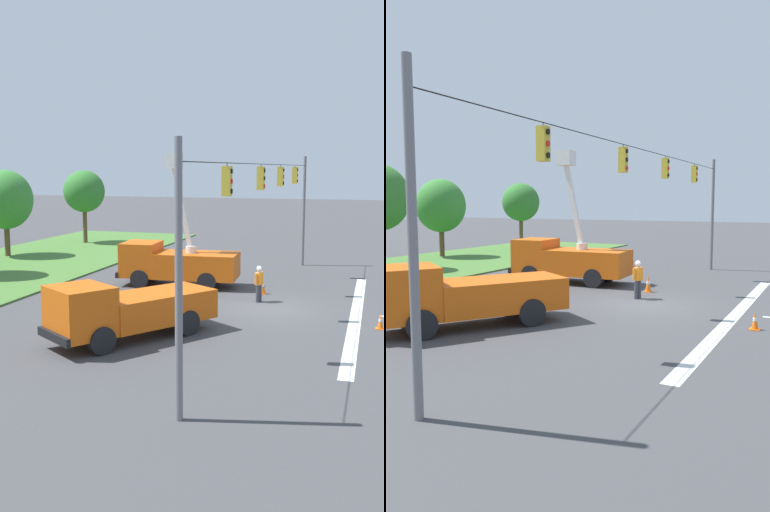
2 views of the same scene
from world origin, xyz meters
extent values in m
plane|color=#424244|center=(0.00, 0.00, 0.00)|extent=(200.00, 200.00, 0.00)
cube|color=silver|center=(0.00, -3.95, 0.00)|extent=(17.60, 0.50, 0.01)
cylinder|color=slate|center=(-13.00, 0.00, 3.60)|extent=(0.20, 0.20, 7.20)
cylinder|color=slate|center=(13.00, 0.00, 3.60)|extent=(0.20, 0.20, 7.20)
cylinder|color=black|center=(0.00, 0.00, 6.60)|extent=(26.00, 0.03, 0.03)
cylinder|color=black|center=(-8.10, 0.00, 6.55)|extent=(0.02, 0.02, 0.10)
cube|color=gold|center=(-8.10, 0.00, 6.02)|extent=(0.32, 0.28, 0.96)
cylinder|color=black|center=(-8.10, -0.16, 6.34)|extent=(0.16, 0.05, 0.16)
cylinder|color=red|center=(-8.10, -0.16, 6.02)|extent=(0.16, 0.05, 0.16)
cylinder|color=black|center=(-8.10, -0.16, 5.70)|extent=(0.16, 0.05, 0.16)
cylinder|color=black|center=(-2.31, 0.00, 6.55)|extent=(0.02, 0.02, 0.10)
cube|color=gold|center=(-2.31, 0.00, 6.02)|extent=(0.32, 0.28, 0.96)
cylinder|color=black|center=(-2.31, -0.16, 6.34)|extent=(0.16, 0.05, 0.16)
cylinder|color=black|center=(-2.31, -0.16, 6.02)|extent=(0.16, 0.05, 0.16)
cylinder|color=red|center=(-2.31, -0.16, 5.70)|extent=(0.16, 0.05, 0.16)
cylinder|color=black|center=(2.87, 0.00, 6.55)|extent=(0.02, 0.02, 0.10)
cube|color=gold|center=(2.87, 0.00, 6.02)|extent=(0.32, 0.28, 0.96)
cylinder|color=black|center=(2.87, -0.16, 6.34)|extent=(0.16, 0.05, 0.16)
cylinder|color=red|center=(2.87, -0.16, 6.02)|extent=(0.16, 0.05, 0.16)
cylinder|color=black|center=(2.87, -0.16, 5.70)|extent=(0.16, 0.05, 0.16)
cylinder|color=black|center=(8.18, 0.00, 6.55)|extent=(0.02, 0.02, 0.10)
cube|color=gold|center=(8.18, 0.00, 6.02)|extent=(0.32, 0.28, 0.96)
cylinder|color=black|center=(8.18, -0.16, 6.34)|extent=(0.16, 0.05, 0.16)
cylinder|color=red|center=(8.18, -0.16, 6.02)|extent=(0.16, 0.05, 0.16)
cylinder|color=black|center=(8.18, -0.16, 5.70)|extent=(0.16, 0.05, 0.16)
cylinder|color=brown|center=(10.32, 20.96, 1.25)|extent=(0.39, 0.39, 2.50)
ellipsoid|color=#387F33|center=(10.32, 20.96, 4.19)|extent=(3.96, 3.91, 4.26)
cylinder|color=brown|center=(19.13, 19.23, 1.48)|extent=(0.36, 0.36, 2.96)
ellipsoid|color=#33752D|center=(19.13, 19.23, 4.48)|extent=(3.56, 3.47, 3.55)
cube|color=#D6560F|center=(3.96, 4.65, 1.18)|extent=(2.78, 4.60, 1.36)
cube|color=#D6560F|center=(3.74, 7.81, 1.43)|extent=(2.50, 2.06, 1.87)
cube|color=#1E2838|center=(3.70, 8.47, 1.76)|extent=(2.11, 0.25, 0.84)
cube|color=black|center=(3.67, 8.84, 0.65)|extent=(2.48, 0.33, 0.30)
cylinder|color=black|center=(2.63, 7.48, 0.50)|extent=(0.35, 1.02, 1.00)
cylinder|color=black|center=(4.90, 7.64, 0.50)|extent=(0.35, 1.02, 1.00)
cylinder|color=black|center=(2.88, 3.77, 0.50)|extent=(0.35, 1.02, 1.00)
cylinder|color=black|center=(5.16, 3.93, 0.50)|extent=(0.35, 1.02, 1.00)
cylinder|color=silver|center=(3.94, 4.96, 2.04)|extent=(0.60, 0.60, 0.36)
cube|color=white|center=(3.91, 5.44, 4.21)|extent=(0.32, 1.20, 4.75)
cube|color=white|center=(3.88, 5.91, 6.81)|extent=(0.95, 0.86, 0.80)
cube|color=#D6560F|center=(-5.54, 3.48, 1.07)|extent=(5.04, 4.37, 1.15)
cube|color=#D6560F|center=(-8.26, 5.29, 1.40)|extent=(2.81, 2.85, 1.79)
cylinder|color=black|center=(-8.61, 4.30, 0.50)|extent=(0.99, 0.79, 1.00)
cylinder|color=black|center=(-7.49, 5.99, 0.50)|extent=(0.99, 0.79, 1.00)
cylinder|color=black|center=(-5.41, 2.18, 0.50)|extent=(0.99, 0.79, 1.00)
cylinder|color=black|center=(-4.29, 3.87, 0.50)|extent=(0.99, 0.79, 1.00)
cylinder|color=#383842|center=(1.28, 0.63, 0.42)|extent=(0.18, 0.18, 0.85)
cylinder|color=#383842|center=(1.10, 0.71, 0.42)|extent=(0.18, 0.18, 0.85)
cube|color=orange|center=(1.19, 0.67, 1.15)|extent=(0.46, 0.37, 0.60)
cube|color=silver|center=(1.19, 0.67, 1.15)|extent=(0.42, 0.23, 0.62)
cylinder|color=orange|center=(1.44, 0.57, 1.18)|extent=(0.11, 0.11, 0.55)
cylinder|color=orange|center=(0.94, 0.77, 1.18)|extent=(0.11, 0.11, 0.55)
sphere|color=tan|center=(1.19, 0.67, 1.58)|extent=(0.22, 0.22, 0.22)
sphere|color=white|center=(1.19, 0.67, 1.64)|extent=(0.26, 0.26, 0.26)
cube|color=orange|center=(3.09, 0.84, 0.01)|extent=(0.36, 0.36, 0.03)
cone|color=orange|center=(3.09, 0.84, 0.42)|extent=(0.31, 0.31, 0.78)
cylinder|color=white|center=(3.09, 0.84, 0.46)|extent=(0.19, 0.19, 0.14)
cube|color=orange|center=(-2.24, -4.97, 0.01)|extent=(0.36, 0.36, 0.03)
cone|color=orange|center=(-2.24, -4.97, 0.33)|extent=(0.24, 0.24, 0.61)
cylinder|color=white|center=(-2.24, -4.97, 0.36)|extent=(0.15, 0.15, 0.11)
cube|color=orange|center=(10.19, 4.38, 0.01)|extent=(0.36, 0.36, 0.03)
cone|color=orange|center=(10.19, 4.38, 0.38)|extent=(0.28, 0.28, 0.70)
cylinder|color=white|center=(10.19, 4.38, 0.42)|extent=(0.17, 0.17, 0.13)
camera|label=1|loc=(-26.89, -4.66, 6.44)|focal=42.00mm
camera|label=2|loc=(-20.13, -7.38, 4.38)|focal=35.00mm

